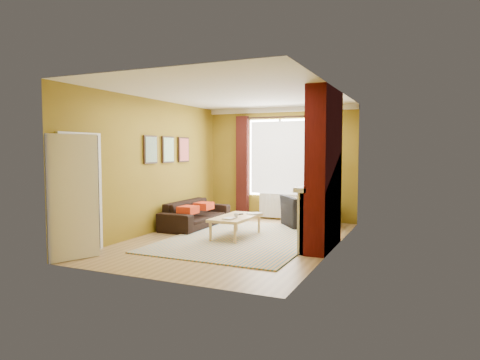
# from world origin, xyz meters

# --- Properties ---
(ground) EXTENTS (5.50, 5.50, 0.00)m
(ground) POSITION_xyz_m (0.00, 0.00, 0.00)
(ground) COLOR olive
(ground) RESTS_ON ground
(room_walls) EXTENTS (3.82, 5.54, 2.83)m
(room_walls) POSITION_xyz_m (0.64, 0.28, 1.38)
(room_walls) COLOR olive
(room_walls) RESTS_ON ground
(striped_rug) EXTENTS (2.72, 3.74, 0.02)m
(striped_rug) POSITION_xyz_m (0.11, 0.13, 0.01)
(striped_rug) COLOR teal
(striped_rug) RESTS_ON ground
(sofa) EXTENTS (0.79, 2.02, 0.59)m
(sofa) POSITION_xyz_m (-1.42, 0.98, 0.29)
(sofa) COLOR black
(sofa) RESTS_ON ground
(armchair) EXTENTS (1.44, 1.42, 0.71)m
(armchair) POSITION_xyz_m (0.94, 1.99, 0.35)
(armchair) COLOR black
(armchair) RESTS_ON ground
(coffee_table) EXTENTS (0.67, 1.30, 0.43)m
(coffee_table) POSITION_xyz_m (-0.08, 0.23, 0.38)
(coffee_table) COLOR #D5B77B
(coffee_table) RESTS_ON ground
(wicker_stool) EXTENTS (0.48, 0.48, 0.50)m
(wicker_stool) POSITION_xyz_m (0.59, 2.40, 0.25)
(wicker_stool) COLOR #A47C47
(wicker_stool) RESTS_ON ground
(floor_lamp) EXTENTS (0.26, 0.26, 1.67)m
(floor_lamp) POSITION_xyz_m (1.50, 2.15, 1.31)
(floor_lamp) COLOR black
(floor_lamp) RESTS_ON ground
(book_a) EXTENTS (0.21, 0.27, 0.02)m
(book_a) POSITION_xyz_m (-0.14, -0.14, 0.44)
(book_a) COLOR #999999
(book_a) RESTS_ON coffee_table
(book_b) EXTENTS (0.33, 0.36, 0.02)m
(book_b) POSITION_xyz_m (0.07, 0.69, 0.44)
(book_b) COLOR #999999
(book_b) RESTS_ON coffee_table
(mug) EXTENTS (0.12, 0.12, 0.09)m
(mug) POSITION_xyz_m (0.02, 0.03, 0.47)
(mug) COLOR #999999
(mug) RESTS_ON coffee_table
(tv_remote) EXTENTS (0.12, 0.18, 0.02)m
(tv_remote) POSITION_xyz_m (-0.08, 0.41, 0.44)
(tv_remote) COLOR #242427
(tv_remote) RESTS_ON coffee_table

